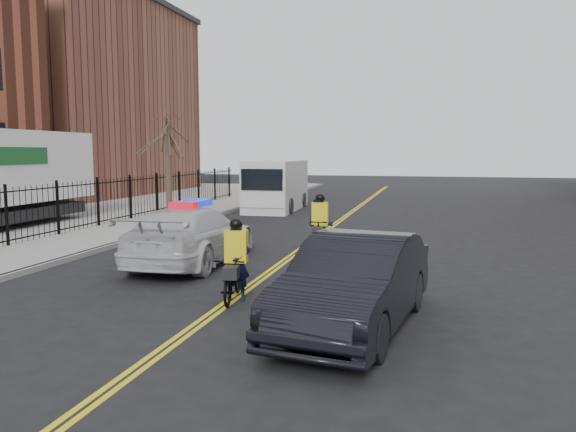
{
  "coord_description": "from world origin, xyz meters",
  "views": [
    {
      "loc": [
        4.04,
        -13.32,
        3.12
      ],
      "look_at": [
        0.08,
        1.97,
        1.3
      ],
      "focal_mm": 35.0,
      "sensor_mm": 36.0,
      "label": 1
    }
  ],
  "objects_px": {
    "police_cruiser": "(192,235)",
    "cargo_van": "(276,186)",
    "cyclist_far": "(320,230)",
    "dark_sedan": "(355,283)",
    "cyclist_near": "(237,272)"
  },
  "relations": [
    {
      "from": "police_cruiser",
      "to": "cargo_van",
      "type": "bearing_deg",
      "value": -85.19
    },
    {
      "from": "police_cruiser",
      "to": "cyclist_far",
      "type": "height_order",
      "value": "cyclist_far"
    },
    {
      "from": "dark_sedan",
      "to": "cyclist_far",
      "type": "height_order",
      "value": "cyclist_far"
    },
    {
      "from": "police_cruiser",
      "to": "cyclist_far",
      "type": "bearing_deg",
      "value": -144.53
    },
    {
      "from": "cargo_van",
      "to": "cyclist_far",
      "type": "distance_m",
      "value": 13.06
    },
    {
      "from": "cargo_van",
      "to": "cyclist_far",
      "type": "bearing_deg",
      "value": -70.87
    },
    {
      "from": "police_cruiser",
      "to": "cyclist_far",
      "type": "distance_m",
      "value": 3.97
    },
    {
      "from": "police_cruiser",
      "to": "cargo_van",
      "type": "xyz_separation_m",
      "value": [
        -1.66,
        14.52,
        0.48
      ]
    },
    {
      "from": "dark_sedan",
      "to": "cyclist_near",
      "type": "xyz_separation_m",
      "value": [
        -2.67,
        1.28,
        -0.22
      ]
    },
    {
      "from": "cargo_van",
      "to": "cyclist_near",
      "type": "height_order",
      "value": "cargo_van"
    },
    {
      "from": "police_cruiser",
      "to": "cyclist_near",
      "type": "height_order",
      "value": "police_cruiser"
    },
    {
      "from": "dark_sedan",
      "to": "cargo_van",
      "type": "bearing_deg",
      "value": 118.03
    },
    {
      "from": "police_cruiser",
      "to": "cyclist_near",
      "type": "bearing_deg",
      "value": 125.07
    },
    {
      "from": "police_cruiser",
      "to": "dark_sedan",
      "type": "relative_size",
      "value": 1.12
    },
    {
      "from": "dark_sedan",
      "to": "cyclist_far",
      "type": "bearing_deg",
      "value": 114.46
    }
  ]
}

